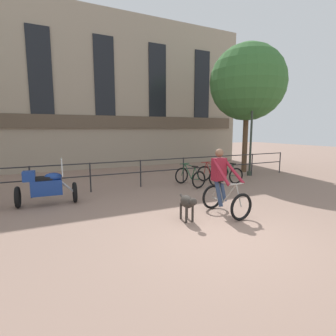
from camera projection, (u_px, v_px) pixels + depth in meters
name	position (u px, v px, depth m)	size (l,w,h in m)	color
ground_plane	(227.00, 236.00, 5.47)	(60.00, 60.00, 0.00)	#8E7060
canal_railing	(141.00, 169.00, 9.99)	(15.05, 0.05, 1.05)	#232326
building_facade	(104.00, 91.00, 14.60)	(18.00, 0.72, 8.62)	gray
cyclist_with_bike	(223.00, 185.00, 6.87)	(0.75, 1.21, 1.70)	black
dog	(188.00, 203.00, 6.29)	(0.29, 0.85, 0.64)	#332D28
parked_motorcycle	(46.00, 186.00, 7.61)	(1.67, 0.71, 1.35)	black
parked_bicycle_near_lamp	(190.00, 177.00, 10.24)	(0.82, 1.20, 0.86)	black
parked_bicycle_mid_left	(210.00, 175.00, 10.66)	(0.79, 1.18, 0.86)	black
parked_bicycle_mid_right	(229.00, 173.00, 11.07)	(0.75, 1.16, 0.86)	black
street_lamp	(251.00, 131.00, 12.28)	(0.28, 0.28, 3.78)	#2D382D
tree_canalside_right	(248.00, 83.00, 13.03)	(3.75, 3.75, 6.39)	brown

